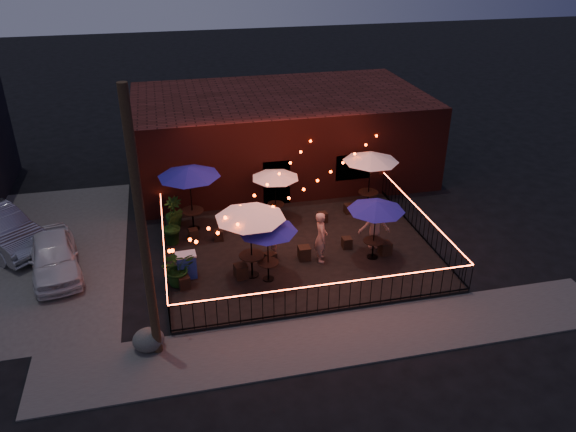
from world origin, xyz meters
name	(u,v)px	position (x,y,z in m)	size (l,w,h in m)	color
ground	(312,281)	(0.00, 0.00, 0.00)	(110.00, 110.00, 0.00)	black
patio	(298,250)	(0.00, 2.00, 0.07)	(10.00, 8.00, 0.15)	black
sidewalk	(340,338)	(0.00, -3.25, 0.03)	(18.00, 2.50, 0.05)	#484542
brick_building	(280,134)	(1.00, 9.99, 2.00)	(14.00, 8.00, 4.00)	#3B1410
utility_pole	(143,234)	(-5.40, -2.60, 4.00)	(0.26, 0.26, 8.00)	#352316
fence_front	(329,298)	(0.00, -2.00, 0.66)	(10.00, 0.04, 1.04)	black
fence_left	(165,252)	(-5.00, 2.00, 0.66)	(0.04, 8.00, 1.04)	black
fence_right	(420,223)	(5.00, 2.00, 0.66)	(0.04, 8.00, 1.04)	black
festoon_lights	(274,199)	(-1.01, 1.70, 2.52)	(10.02, 8.72, 1.32)	#F42B02
cafe_table_0	(250,214)	(-2.04, 0.60, 2.61)	(3.15, 3.15, 2.69)	black
cafe_table_1	(189,172)	(-3.80, 4.51, 2.66)	(2.99, 2.99, 2.74)	black
cafe_table_2	(267,228)	(-1.53, 0.21, 2.22)	(2.47, 2.47, 2.26)	black
cafe_table_3	(275,175)	(-0.33, 4.68, 2.15)	(2.38, 2.38, 2.19)	black
cafe_table_4	(376,207)	(2.55, 0.79, 2.26)	(2.70, 2.70, 2.31)	black
cafe_table_5	(371,158)	(3.78, 4.66, 2.54)	(3.08, 3.08, 2.62)	black
bistro_chair_0	(184,282)	(-4.44, 0.36, 0.37)	(0.38, 0.38, 0.45)	black
bistro_chair_1	(241,271)	(-2.45, 0.56, 0.41)	(0.43, 0.43, 0.51)	black
bistro_chair_2	(194,234)	(-3.86, 3.71, 0.36)	(0.35, 0.35, 0.42)	black
bistro_chair_3	(219,235)	(-2.90, 3.39, 0.36)	(0.35, 0.35, 0.42)	black
bistro_chair_4	(270,258)	(-1.26, 1.21, 0.37)	(0.37, 0.37, 0.44)	black
bistro_chair_5	(304,253)	(0.03, 1.25, 0.40)	(0.43, 0.43, 0.51)	black
bistro_chair_6	(278,225)	(-0.45, 3.64, 0.39)	(0.41, 0.41, 0.48)	black
bistro_chair_7	(323,217)	(1.52, 3.94, 0.36)	(0.36, 0.36, 0.42)	black
bistro_chair_8	(347,243)	(1.84, 1.68, 0.36)	(0.35, 0.35, 0.42)	black
bistro_chair_9	(385,248)	(3.09, 0.91, 0.40)	(0.42, 0.42, 0.49)	black
bistro_chair_10	(348,209)	(2.83, 4.48, 0.35)	(0.34, 0.34, 0.40)	black
bistro_chair_11	(379,210)	(4.10, 4.08, 0.36)	(0.36, 0.36, 0.42)	black
patron_a	(321,237)	(0.60, 1.05, 1.13)	(0.71, 0.47, 1.95)	tan
patron_b	(270,240)	(-1.18, 1.61, 0.93)	(0.75, 0.59, 1.55)	#E0AF96
patron_c	(375,226)	(2.84, 1.49, 1.08)	(1.21, 0.69, 1.87)	tan
potted_shrub_a	(178,268)	(-4.60, 0.65, 0.80)	(1.17, 1.01, 1.30)	#13340F
potted_shrub_b	(173,226)	(-4.60, 3.52, 0.92)	(0.85, 0.68, 1.54)	#15340F
potted_shrub_c	(174,212)	(-4.54, 4.95, 0.79)	(0.71, 0.71, 1.27)	#153511
cooler	(187,265)	(-4.29, 1.02, 0.62)	(0.73, 0.54, 0.93)	#1E369F
boulder	(148,340)	(-5.65, -2.43, 0.36)	(0.92, 0.78, 0.72)	#454641
car_white	(54,256)	(-8.88, 2.59, 0.69)	(1.64, 4.07, 1.39)	silver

